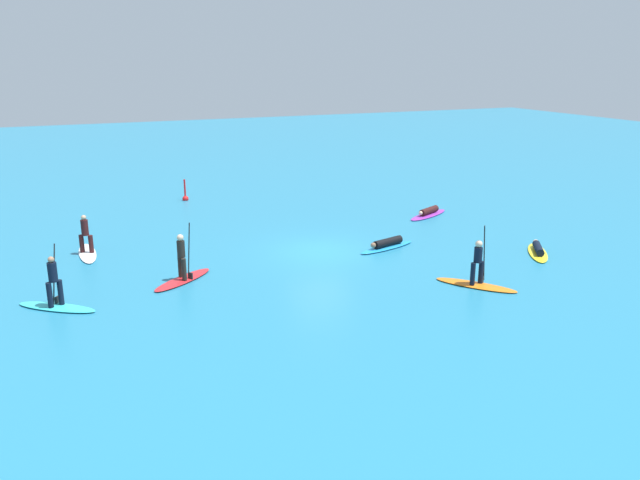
{
  "coord_description": "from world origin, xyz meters",
  "views": [
    {
      "loc": [
        -10.52,
        -24.25,
        8.19
      ],
      "look_at": [
        0.0,
        0.0,
        0.5
      ],
      "focal_mm": 35.79,
      "sensor_mm": 36.0,
      "label": 1
    }
  ],
  "objects_px": {
    "surfer_on_white_board": "(87,246)",
    "marker_buoy": "(185,197)",
    "surfer_on_purple_board": "(428,213)",
    "surfer_on_teal_board": "(56,297)",
    "surfer_on_red_board": "(183,271)",
    "surfer_on_blue_board": "(387,245)",
    "surfer_on_yellow_board": "(538,250)",
    "surfer_on_orange_board": "(477,276)"
  },
  "relations": [
    {
      "from": "surfer_on_blue_board",
      "to": "surfer_on_white_board",
      "type": "height_order",
      "value": "surfer_on_white_board"
    },
    {
      "from": "surfer_on_yellow_board",
      "to": "surfer_on_teal_board",
      "type": "bearing_deg",
      "value": 119.82
    },
    {
      "from": "surfer_on_orange_board",
      "to": "surfer_on_blue_board",
      "type": "distance_m",
      "value": 5.55
    },
    {
      "from": "surfer_on_orange_board",
      "to": "marker_buoy",
      "type": "distance_m",
      "value": 19.87
    },
    {
      "from": "surfer_on_white_board",
      "to": "marker_buoy",
      "type": "relative_size",
      "value": 2.29
    },
    {
      "from": "surfer_on_red_board",
      "to": "marker_buoy",
      "type": "bearing_deg",
      "value": 40.41
    },
    {
      "from": "marker_buoy",
      "to": "surfer_on_teal_board",
      "type": "bearing_deg",
      "value": -116.75
    },
    {
      "from": "surfer_on_red_board",
      "to": "marker_buoy",
      "type": "height_order",
      "value": "surfer_on_red_board"
    },
    {
      "from": "surfer_on_blue_board",
      "to": "surfer_on_purple_board",
      "type": "bearing_deg",
      "value": -154.96
    },
    {
      "from": "surfer_on_blue_board",
      "to": "surfer_on_yellow_board",
      "type": "relative_size",
      "value": 1.14
    },
    {
      "from": "surfer_on_blue_board",
      "to": "surfer_on_yellow_board",
      "type": "distance_m",
      "value": 6.44
    },
    {
      "from": "surfer_on_blue_board",
      "to": "surfer_on_orange_board",
      "type": "bearing_deg",
      "value": 80.7
    },
    {
      "from": "surfer_on_yellow_board",
      "to": "surfer_on_teal_board",
      "type": "relative_size",
      "value": 1.02
    },
    {
      "from": "surfer_on_purple_board",
      "to": "surfer_on_teal_board",
      "type": "relative_size",
      "value": 1.18
    },
    {
      "from": "surfer_on_orange_board",
      "to": "marker_buoy",
      "type": "xyz_separation_m",
      "value": [
        -6.77,
        18.68,
        -0.19
      ]
    },
    {
      "from": "surfer_on_white_board",
      "to": "surfer_on_red_board",
      "type": "distance_m",
      "value": 5.83
    },
    {
      "from": "surfer_on_yellow_board",
      "to": "surfer_on_red_board",
      "type": "distance_m",
      "value": 14.91
    },
    {
      "from": "surfer_on_blue_board",
      "to": "surfer_on_purple_board",
      "type": "height_order",
      "value": "surfer_on_blue_board"
    },
    {
      "from": "surfer_on_blue_board",
      "to": "surfer_on_teal_board",
      "type": "xyz_separation_m",
      "value": [
        -13.57,
        -1.67,
        0.25
      ]
    },
    {
      "from": "surfer_on_red_board",
      "to": "surfer_on_yellow_board",
      "type": "bearing_deg",
      "value": -47.33
    },
    {
      "from": "surfer_on_orange_board",
      "to": "surfer_on_purple_board",
      "type": "height_order",
      "value": "surfer_on_orange_board"
    },
    {
      "from": "surfer_on_orange_board",
      "to": "surfer_on_teal_board",
      "type": "distance_m",
      "value": 14.76
    },
    {
      "from": "surfer_on_white_board",
      "to": "surfer_on_purple_board",
      "type": "bearing_deg",
      "value": -89.53
    },
    {
      "from": "surfer_on_orange_board",
      "to": "surfer_on_blue_board",
      "type": "relative_size",
      "value": 0.91
    },
    {
      "from": "surfer_on_purple_board",
      "to": "marker_buoy",
      "type": "height_order",
      "value": "marker_buoy"
    },
    {
      "from": "surfer_on_blue_board",
      "to": "marker_buoy",
      "type": "distance_m",
      "value": 14.51
    },
    {
      "from": "surfer_on_purple_board",
      "to": "surfer_on_teal_board",
      "type": "distance_m",
      "value": 19.46
    },
    {
      "from": "surfer_on_white_board",
      "to": "surfer_on_red_board",
      "type": "height_order",
      "value": "surfer_on_red_board"
    },
    {
      "from": "surfer_on_teal_board",
      "to": "marker_buoy",
      "type": "xyz_separation_m",
      "value": [
        7.48,
        14.84,
        -0.2
      ]
    },
    {
      "from": "marker_buoy",
      "to": "surfer_on_white_board",
      "type": "bearing_deg",
      "value": -124.5
    },
    {
      "from": "surfer_on_red_board",
      "to": "surfer_on_purple_board",
      "type": "relative_size",
      "value": 0.87
    },
    {
      "from": "surfer_on_white_board",
      "to": "marker_buoy",
      "type": "distance_m",
      "value": 10.73
    },
    {
      "from": "surfer_on_blue_board",
      "to": "marker_buoy",
      "type": "relative_size",
      "value": 2.36
    },
    {
      "from": "surfer_on_yellow_board",
      "to": "surfer_on_purple_board",
      "type": "relative_size",
      "value": 0.86
    },
    {
      "from": "surfer_on_orange_board",
      "to": "surfer_on_white_board",
      "type": "bearing_deg",
      "value": -164.33
    },
    {
      "from": "surfer_on_white_board",
      "to": "surfer_on_yellow_board",
      "type": "relative_size",
      "value": 1.11
    },
    {
      "from": "surfer_on_white_board",
      "to": "marker_buoy",
      "type": "height_order",
      "value": "surfer_on_white_board"
    },
    {
      "from": "surfer_on_teal_board",
      "to": "surfer_on_red_board",
      "type": "bearing_deg",
      "value": -128.73
    },
    {
      "from": "surfer_on_white_board",
      "to": "surfer_on_teal_board",
      "type": "xyz_separation_m",
      "value": [
        -1.4,
        -6.0,
        0.03
      ]
    },
    {
      "from": "surfer_on_orange_board",
      "to": "surfer_on_blue_board",
      "type": "xyz_separation_m",
      "value": [
        -0.67,
        5.51,
        -0.24
      ]
    },
    {
      "from": "surfer_on_purple_board",
      "to": "surfer_on_teal_board",
      "type": "bearing_deg",
      "value": -8.51
    },
    {
      "from": "marker_buoy",
      "to": "surfer_on_orange_board",
      "type": "bearing_deg",
      "value": -70.08
    }
  ]
}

